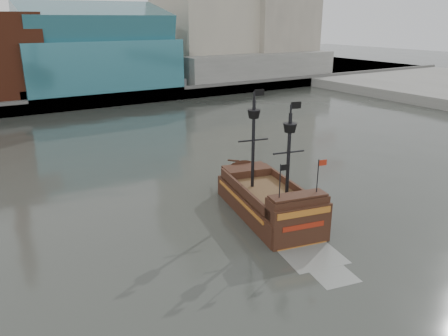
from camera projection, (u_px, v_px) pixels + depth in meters
ground at (275, 277)px, 28.33m from camera, size 400.00×400.00×0.00m
promenade_far at (31, 86)px, 101.92m from camera, size 220.00×60.00×2.00m
seawall at (59, 105)px, 78.13m from camera, size 220.00×1.00×2.60m
crane_a at (316, 7)px, 127.22m from camera, size 22.50×4.00×32.25m
crane_b at (316, 19)px, 141.20m from camera, size 19.10×4.00×26.25m
pirate_ship at (268, 204)px, 36.96m from camera, size 7.40×15.66×11.28m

